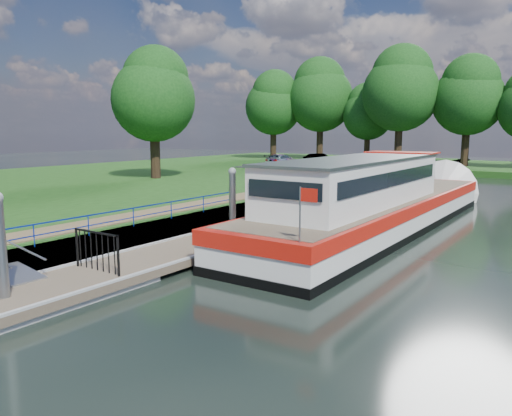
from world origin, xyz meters
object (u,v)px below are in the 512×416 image
Objects in this scene: car_a at (353,162)px; car_c at (281,160)px; barge at (383,204)px; car_b at (320,160)px; pontoon at (292,222)px.

car_c is (-6.99, -1.21, 0.03)m from car_a.
barge reaches higher than car_c.
barge is at bearing -124.59° from car_b.
car_b is 0.89× the size of car_c.
barge is 27.28m from car_b.
car_a reaches higher than pontoon.
pontoon is 27.17m from car_b.
car_a is at bearing 116.86° from barge.
barge is 24.23m from car_a.
car_b is at bearing 123.34° from barge.
car_b is (-11.39, 24.63, 1.26)m from pontoon.
car_c is (-14.34, 22.25, 1.25)m from pontoon.
car_b is at bearing -140.86° from car_c.
car_a is (-10.95, 21.61, 0.31)m from barge.
car_a is 0.81× the size of car_c.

